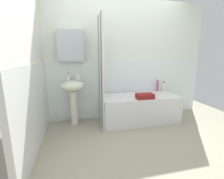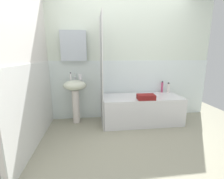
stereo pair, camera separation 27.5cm
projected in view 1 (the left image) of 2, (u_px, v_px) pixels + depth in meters
The scene contains 12 objects.
ground_plane at pixel (147, 147), 2.33m from camera, with size 4.80×5.60×0.04m, color #9A9780.
wall_back_tiled at pixel (120, 64), 3.27m from camera, with size 3.60×0.18×2.40m.
wall_left_tiled at pixel (29, 70), 2.07m from camera, with size 0.07×1.81×2.40m.
sink at pixel (73, 93), 2.94m from camera, with size 0.44×0.34×0.85m.
faucet at pixel (72, 77), 2.96m from camera, with size 0.03×0.12×0.12m.
soap_dispenser at pixel (68, 77), 2.90m from camera, with size 0.04×0.04×0.15m.
toothbrush_cup at pixel (78, 77), 2.93m from camera, with size 0.07×0.07×0.11m, color silver.
bathtub at pixel (139, 108), 3.17m from camera, with size 1.52×0.66×0.53m, color silver.
shower_curtain at pixel (101, 73), 2.84m from camera, with size 0.01×0.66×2.00m.
conditioner_bottle at pixel (163, 87), 3.47m from camera, with size 0.05×0.05×0.21m.
shampoo_bottle at pixel (157, 86), 3.47m from camera, with size 0.04×0.04×0.24m.
towel_folded at pixel (145, 96), 2.89m from camera, with size 0.31×0.19×0.09m, color maroon.
Camera 1 is at (-0.98, -1.92, 1.31)m, focal length 25.25 mm.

